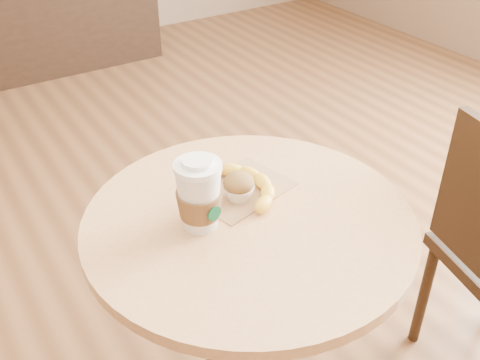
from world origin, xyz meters
The scene contains 5 objects.
cafe_table centered at (0.02, 0.08, 0.56)m, with size 0.77×0.77×0.75m.
kraft_bag centered at (0.07, 0.18, 0.75)m, with size 0.24×0.18×0.00m, color #99714A.
coffee_cup centered at (-0.09, 0.11, 0.83)m, with size 0.10×0.11×0.18m.
muffin centered at (0.04, 0.15, 0.79)m, with size 0.08×0.08×0.07m.
banana centered at (0.07, 0.17, 0.77)m, with size 0.14×0.25×0.03m, color yellow, non-canonical shape.
Camera 1 is at (-0.55, -0.78, 1.54)m, focal length 42.00 mm.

